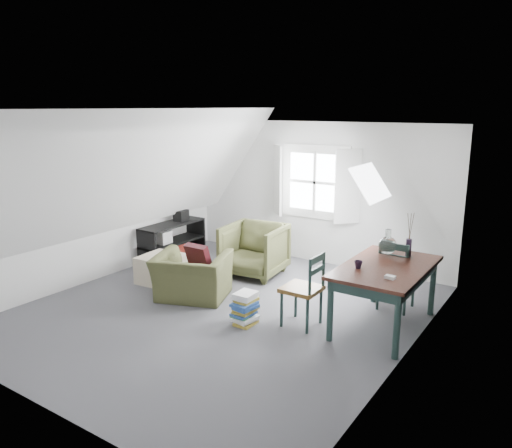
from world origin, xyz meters
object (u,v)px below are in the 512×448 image
Objects in this scene: ottoman at (162,269)px; media_shelf at (171,244)px; dining_table at (386,274)px; dining_chair_far at (396,274)px; armchair_far at (254,274)px; armchair_near at (193,298)px; magazine_stack at (245,309)px; dining_chair_near at (304,288)px.

media_shelf is (-0.69, 0.95, 0.09)m from ottoman.
dining_chair_far is (-0.07, 0.65, -0.20)m from dining_table.
dining_chair_far is at bearing -9.47° from armchair_far.
magazine_stack is (1.16, -0.31, 0.21)m from armchair_near.
media_shelf is at bearing 178.72° from armchair_far.
dining_table is 1.03m from dining_chair_near.
dining_chair_far is 2.35× the size of magazine_stack.
dining_table reaches higher than armchair_near.
magazine_stack is at bearing -27.75° from media_shelf.
dining_table is 1.84m from magazine_stack.
dining_chair_far is at bearing 149.40° from dining_chair_near.
dining_chair_far is 0.74× the size of media_shelf.
ottoman is at bearing 15.51° from dining_chair_far.
dining_chair_near is 3.56m from media_shelf.
dining_chair_near is at bearing 55.86° from dining_chair_far.
armchair_far is 0.58× the size of dining_table.
ottoman is 0.65× the size of dining_chair_far.
armchair_far is 1.76m from media_shelf.
dining_chair_near is at bearing -17.20° from media_shelf.
dining_chair_far is 2.14m from magazine_stack.
dining_table reaches higher than ottoman.
dining_chair_near is 2.32× the size of magazine_stack.
dining_chair_far is 1.42m from dining_chair_near.
dining_table is 4.29m from media_shelf.
dining_table is at bearing -6.67° from media_shelf.
magazine_stack is at bearing -15.91° from ottoman.
armchair_far is 0.71× the size of media_shelf.
ottoman is (-0.85, 0.26, 0.22)m from armchair_near.
media_shelf is at bearing -105.55° from dining_chair_near.
ottoman is 1.18m from media_shelf.
ottoman is 3.61m from dining_chair_far.
armchair_far is at bearing -117.77° from armchair_near.
dining_chair_far reaches higher than ottoman.
dining_chair_near reaches higher than armchair_far.
armchair_far is at bearing 167.30° from dining_table.
armchair_far is at bearing 120.45° from magazine_stack.
dining_chair_near is at bearing -143.89° from dining_table.
dining_chair_near is (1.64, -1.30, 0.51)m from armchair_far.
ottoman is 0.48× the size of media_shelf.
media_shelf reaches higher than magazine_stack.
ottoman is at bearing -91.01° from dining_chair_near.
armchair_near is at bearing -84.73° from dining_chair_near.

